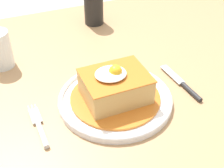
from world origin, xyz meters
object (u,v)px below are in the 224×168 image
object	(u,v)px
main_plate	(115,99)
knife	(185,86)
fork	(40,128)
drinking_glass	(0,52)
soda_can	(94,6)

from	to	relation	value
main_plate	knife	size ratio (longest dim) A/B	1.67
fork	knife	bearing A→B (deg)	0.01
knife	drinking_glass	world-z (taller)	drinking_glass
drinking_glass	fork	bearing A→B (deg)	-81.82
fork	soda_can	size ratio (longest dim) A/B	1.14
knife	drinking_glass	bearing A→B (deg)	145.14
main_plate	fork	world-z (taller)	main_plate
fork	soda_can	bearing A→B (deg)	56.61
main_plate	drinking_glass	world-z (taller)	drinking_glass
knife	soda_can	world-z (taller)	soda_can
main_plate	fork	size ratio (longest dim) A/B	1.96
knife	soda_can	size ratio (longest dim) A/B	1.34
main_plate	knife	world-z (taller)	main_plate
fork	drinking_glass	distance (m)	0.30
knife	drinking_glass	distance (m)	0.51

